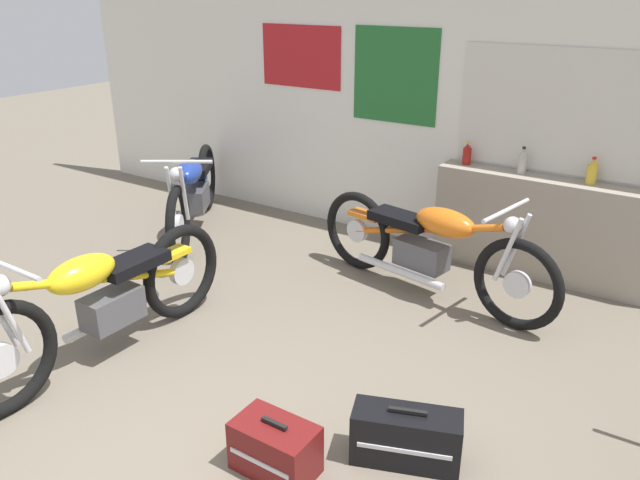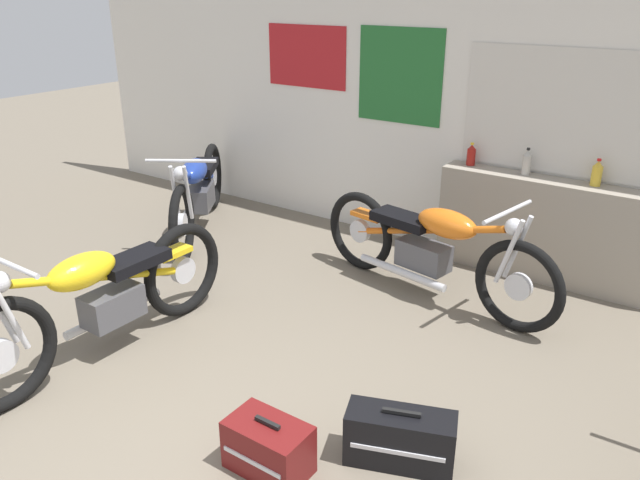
{
  "view_description": "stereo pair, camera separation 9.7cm",
  "coord_description": "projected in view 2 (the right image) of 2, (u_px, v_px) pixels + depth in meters",
  "views": [
    {
      "loc": [
        1.84,
        -1.67,
        2.41
      ],
      "look_at": [
        -0.44,
        1.78,
        0.7
      ],
      "focal_mm": 35.0,
      "sensor_mm": 36.0,
      "label": 1
    },
    {
      "loc": [
        1.92,
        -1.62,
        2.41
      ],
      "look_at": [
        -0.44,
        1.78,
        0.7
      ],
      "focal_mm": 35.0,
      "sensor_mm": 36.0,
      "label": 2
    }
  ],
  "objects": [
    {
      "name": "hard_case_darkred",
      "position": [
        268.0,
        447.0,
        3.29
      ],
      "size": [
        0.44,
        0.27,
        0.31
      ],
      "color": "maroon",
      "rests_on": "ground_plane"
    },
    {
      "name": "bottle_center",
      "position": [
        597.0,
        174.0,
        5.0
      ],
      "size": [
        0.08,
        0.08,
        0.22
      ],
      "color": "gold",
      "rests_on": "sill_counter"
    },
    {
      "name": "motorcycle_yellow",
      "position": [
        102.0,
        297.0,
        4.21
      ],
      "size": [
        0.64,
        2.19,
        0.94
      ],
      "color": "black",
      "rests_on": "ground_plane"
    },
    {
      "name": "wall_back",
      "position": [
        492.0,
        107.0,
        5.46
      ],
      "size": [
        10.0,
        0.07,
        2.8
      ],
      "color": "silver",
      "rests_on": "ground_plane"
    },
    {
      "name": "sill_counter",
      "position": [
        552.0,
        231.0,
        5.32
      ],
      "size": [
        1.98,
        0.28,
        0.89
      ],
      "color": "gray",
      "rests_on": "ground_plane"
    },
    {
      "name": "bottle_left_center",
      "position": [
        527.0,
        163.0,
        5.29
      ],
      "size": [
        0.07,
        0.07,
        0.23
      ],
      "color": "#B7B2A8",
      "rests_on": "sill_counter"
    },
    {
      "name": "bottle_leftmost",
      "position": [
        471.0,
        155.0,
        5.57
      ],
      "size": [
        0.08,
        0.08,
        0.2
      ],
      "color": "maroon",
      "rests_on": "sill_counter"
    },
    {
      "name": "hard_case_black",
      "position": [
        400.0,
        438.0,
        3.33
      ],
      "size": [
        0.62,
        0.41,
        0.33
      ],
      "color": "black",
      "rests_on": "ground_plane"
    },
    {
      "name": "motorcycle_blue",
      "position": [
        198.0,
        190.0,
        6.36
      ],
      "size": [
        1.32,
        1.94,
        0.94
      ],
      "color": "black",
      "rests_on": "ground_plane"
    },
    {
      "name": "motorcycle_orange",
      "position": [
        431.0,
        247.0,
        5.03
      ],
      "size": [
        2.24,
        0.68,
        0.91
      ],
      "color": "black",
      "rests_on": "ground_plane"
    }
  ]
}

